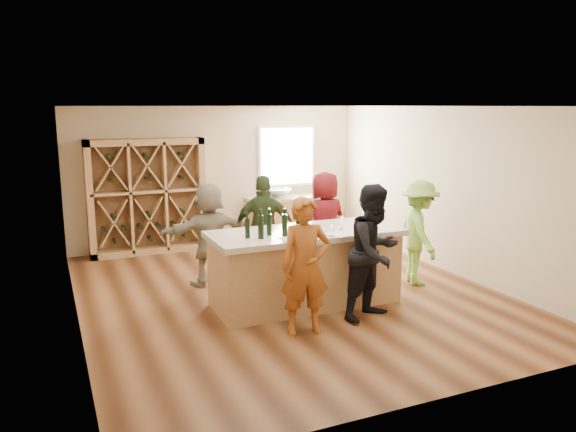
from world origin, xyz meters
name	(u,v)px	position (x,y,z in m)	size (l,w,h in m)	color
floor	(287,296)	(0.00, 0.00, -0.05)	(6.00, 7.00, 0.10)	brown
ceiling	(287,103)	(0.00, 0.00, 2.85)	(6.00, 7.00, 0.10)	white
wall_back	(218,175)	(0.00, 3.55, 1.40)	(6.00, 0.10, 2.80)	#C7B290
wall_front	(443,263)	(0.00, -3.55, 1.40)	(6.00, 0.10, 2.80)	#C7B290
wall_left	(67,219)	(-3.05, 0.00, 1.40)	(0.10, 7.00, 2.80)	#C7B290
wall_right	(452,190)	(3.05, 0.00, 1.40)	(0.10, 7.00, 2.80)	#C7B290
window_frame	(287,156)	(1.50, 3.47, 1.75)	(1.30, 0.06, 1.30)	white
window_pane	(287,156)	(1.50, 3.44, 1.75)	(1.18, 0.01, 1.18)	white
wine_rack	(147,197)	(-1.50, 3.27, 1.10)	(2.20, 0.45, 2.20)	tan
back_counter_base	(287,219)	(1.40, 3.20, 0.43)	(1.60, 0.58, 0.86)	tan
back_counter_top	(287,198)	(1.40, 3.20, 0.89)	(1.70, 0.62, 0.06)	beige
sink	(279,193)	(1.20, 3.20, 1.01)	(0.54, 0.54, 0.19)	silver
faucet	(275,189)	(1.20, 3.38, 1.07)	(0.02, 0.02, 0.30)	silver
tasting_counter_base	(305,270)	(0.04, -0.54, 0.50)	(2.60, 1.00, 1.00)	tan
tasting_counter_top	(305,233)	(0.04, -0.54, 1.04)	(2.72, 1.12, 0.08)	beige
wine_bottle_a	(247,228)	(-0.86, -0.65, 1.21)	(0.07, 0.07, 0.27)	black
wine_bottle_b	(261,227)	(-0.71, -0.75, 1.24)	(0.08, 0.08, 0.32)	black
wine_bottle_c	(269,225)	(-0.53, -0.59, 1.22)	(0.07, 0.07, 0.29)	black
wine_bottle_d	(285,225)	(-0.37, -0.75, 1.23)	(0.07, 0.07, 0.30)	black
wine_bottle_e	(298,224)	(-0.15, -0.72, 1.22)	(0.07, 0.07, 0.28)	black
wine_glass_a	(296,234)	(-0.32, -1.01, 1.16)	(0.06, 0.06, 0.17)	white
wine_glass_b	(332,230)	(0.22, -1.00, 1.16)	(0.06, 0.06, 0.17)	white
wine_glass_c	(365,227)	(0.73, -1.02, 1.17)	(0.07, 0.07, 0.18)	white
wine_glass_d	(342,223)	(0.55, -0.67, 1.17)	(0.07, 0.07, 0.19)	white
wine_glass_e	(373,222)	(0.99, -0.80, 1.17)	(0.07, 0.07, 0.17)	white
tasting_menu_a	(290,239)	(-0.36, -0.92, 1.08)	(0.22, 0.29, 0.00)	white
tasting_menu_b	(338,234)	(0.35, -0.94, 1.08)	(0.24, 0.33, 0.00)	white
tasting_menu_c	(375,231)	(0.93, -0.95, 1.08)	(0.19, 0.27, 0.00)	white
person_near_left	(305,266)	(-0.40, -1.49, 0.86)	(0.63, 0.46, 1.73)	#994C19
person_near_right	(374,252)	(0.65, -1.39, 0.91)	(0.88, 0.48, 1.81)	black
person_server	(419,232)	(2.11, -0.40, 0.84)	(1.08, 0.50, 1.67)	#8CC64C
person_far_mid	(265,228)	(-0.07, 0.75, 0.86)	(1.01, 0.52, 1.72)	#263319
person_far_right	(325,222)	(1.06, 0.83, 0.86)	(0.84, 0.55, 1.72)	#590F14
person_far_left	(209,234)	(-0.95, 0.89, 0.82)	(1.52, 0.55, 1.64)	gray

